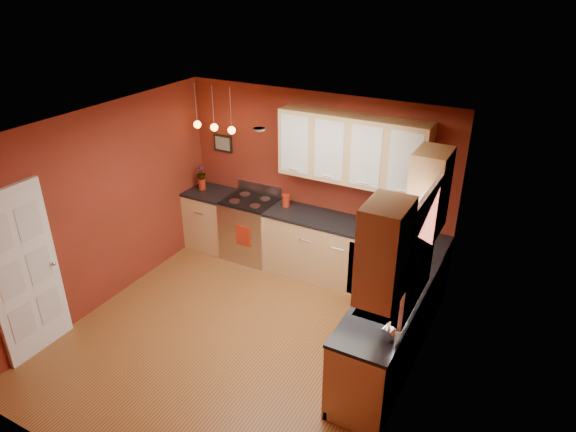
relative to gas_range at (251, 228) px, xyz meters
The scene contains 27 objects.
floor 2.08m from the gas_range, 62.94° to the right, with size 4.20×4.20×0.00m, color #9C622D.
ceiling 2.93m from the gas_range, 62.94° to the right, with size 4.00×4.20×0.02m, color white.
wall_back 1.27m from the gas_range, 18.02° to the left, with size 4.00×0.02×2.60m, color maroon.
wall_front 4.09m from the gas_range, 76.73° to the right, with size 4.00×0.02×2.60m, color maroon.
wall_left 2.25m from the gas_range, 120.95° to the right, with size 0.02×4.20×2.60m, color maroon.
wall_right 3.53m from the gas_range, 31.66° to the right, with size 0.02×4.20×2.60m, color maroon.
base_cabinets_back_left 0.73m from the gas_range, behind, with size 0.70×0.60×0.90m, color tan.
base_cabinets_back_right 1.65m from the gas_range, ahead, with size 2.54×0.60×0.90m, color tan.
base_cabinets_right 2.95m from the gas_range, 27.27° to the right, with size 0.60×2.10×0.90m, color tan.
counter_back_left 0.85m from the gas_range, behind, with size 0.70×0.62×0.04m, color black.
counter_back_right 1.71m from the gas_range, ahead, with size 2.54×0.62×0.04m, color black.
counter_right 2.98m from the gas_range, 27.27° to the right, with size 0.62×2.10×0.04m, color black.
gas_range is the anchor object (origin of this frame).
dishwasher_front 2.04m from the gas_range, ahead, with size 0.60×0.02×0.80m, color #B6B7BB.
sink 3.05m from the gas_range, 29.78° to the right, with size 0.50×0.70×0.33m.
window 3.48m from the gas_range, 27.40° to the right, with size 0.06×1.02×1.22m.
door_left_wall 3.22m from the gas_range, 109.27° to the right, with size 0.12×0.82×2.05m.
upper_cabinets_back 2.12m from the gas_range, ahead, with size 2.00×0.35×0.90m, color tan.
upper_cabinets_right 3.45m from the gas_range, 28.26° to the right, with size 0.35×1.95×0.90m, color tan.
wall_picture 1.36m from the gas_range, 156.09° to the left, with size 0.32×0.03×0.26m, color black.
pendant_lights 1.62m from the gas_range, behind, with size 0.71×0.11×0.66m.
red_canister 0.79m from the gas_range, ahead, with size 0.12×0.12×0.18m.
red_vase 1.04m from the gas_range, behind, with size 0.11×0.11×0.17m, color #A42511.
flowers 1.15m from the gas_range, behind, with size 0.13×0.13×0.24m, color #A42511.
coffee_maker 2.45m from the gas_range, ahead, with size 0.25×0.24×0.29m.
soap_pump 3.53m from the gas_range, 36.07° to the right, with size 0.09×0.09×0.20m, color white.
dish_towel 0.34m from the gas_range, 77.48° to the right, with size 0.23×0.02×0.32m, color #A42511.
Camera 1 is at (2.88, -4.03, 4.11)m, focal length 32.00 mm.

